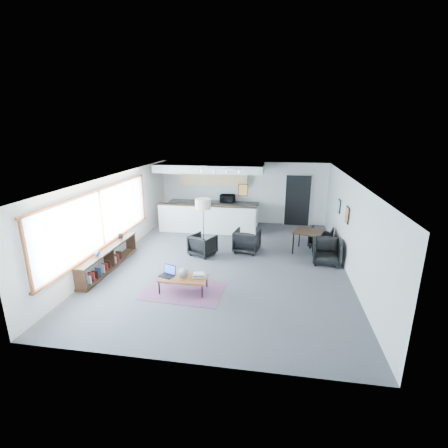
% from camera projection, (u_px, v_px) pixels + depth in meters
% --- Properties ---
extents(room, '(7.02, 9.02, 2.62)m').
position_uv_depth(room, '(226.00, 222.00, 9.57)').
color(room, '#4C4C4E').
rests_on(room, ground).
extents(window, '(0.10, 5.95, 1.66)m').
position_uv_depth(window, '(101.00, 220.00, 9.21)').
color(window, '#8CBFFF').
rests_on(window, room).
extents(console, '(0.35, 3.00, 0.80)m').
position_uv_depth(console, '(108.00, 259.00, 9.37)').
color(console, '#331F12').
rests_on(console, floor).
extents(kitchenette, '(4.20, 1.96, 2.60)m').
position_uv_depth(kitchenette, '(212.00, 193.00, 13.24)').
color(kitchenette, white).
rests_on(kitchenette, floor).
extents(doorway, '(1.10, 0.12, 2.15)m').
position_uv_depth(doorway, '(297.00, 200.00, 13.46)').
color(doorway, black).
rests_on(doorway, room).
extents(track_light, '(1.60, 0.07, 0.15)m').
position_uv_depth(track_light, '(220.00, 170.00, 11.39)').
color(track_light, silver).
rests_on(track_light, room).
extents(wall_art_lower, '(0.03, 0.38, 0.48)m').
position_uv_depth(wall_art_lower, '(347.00, 215.00, 9.34)').
color(wall_art_lower, black).
rests_on(wall_art_lower, room).
extents(wall_art_upper, '(0.03, 0.34, 0.44)m').
position_uv_depth(wall_art_upper, '(339.00, 206.00, 10.59)').
color(wall_art_upper, black).
rests_on(wall_art_upper, room).
extents(kilim_rug, '(2.05, 1.45, 0.01)m').
position_uv_depth(kilim_rug, '(184.00, 291.00, 8.21)').
color(kilim_rug, '#643652').
rests_on(kilim_rug, floor).
extents(coffee_table, '(1.18, 0.63, 0.38)m').
position_uv_depth(coffee_table, '(183.00, 278.00, 8.11)').
color(coffee_table, brown).
rests_on(coffee_table, floor).
extents(laptop, '(0.44, 0.40, 0.26)m').
position_uv_depth(laptop, '(168.00, 273.00, 8.18)').
color(laptop, black).
rests_on(laptop, coffee_table).
extents(ceramic_pot, '(0.26, 0.26, 0.26)m').
position_uv_depth(ceramic_pot, '(183.00, 273.00, 8.00)').
color(ceramic_pot, gray).
rests_on(ceramic_pot, coffee_table).
extents(book_stack, '(0.35, 0.31, 0.10)m').
position_uv_depth(book_stack, '(199.00, 275.00, 8.11)').
color(book_stack, silver).
rests_on(book_stack, coffee_table).
extents(coaster, '(0.11, 0.11, 0.01)m').
position_uv_depth(coaster, '(187.00, 281.00, 7.91)').
color(coaster, '#E5590C').
rests_on(coaster, coffee_table).
extents(armchair_left, '(0.93, 0.91, 0.74)m').
position_uv_depth(armchair_left, '(203.00, 244.00, 10.43)').
color(armchair_left, black).
rests_on(armchair_left, floor).
extents(armchair_right, '(0.90, 0.86, 0.81)m').
position_uv_depth(armchair_right, '(247.00, 240.00, 10.70)').
color(armchair_right, black).
rests_on(armchair_right, floor).
extents(floor_lamp, '(0.59, 0.59, 1.77)m').
position_uv_depth(floor_lamp, '(203.00, 206.00, 10.46)').
color(floor_lamp, black).
rests_on(floor_lamp, floor).
extents(dining_table, '(1.09, 1.09, 0.73)m').
position_uv_depth(dining_table, '(309.00, 233.00, 10.57)').
color(dining_table, '#331F12').
rests_on(dining_table, floor).
extents(dining_chair_near, '(0.73, 0.68, 0.71)m').
position_uv_depth(dining_chair_near, '(327.00, 252.00, 9.80)').
color(dining_chair_near, black).
rests_on(dining_chair_near, floor).
extents(dining_chair_far, '(0.76, 0.74, 0.64)m').
position_uv_depth(dining_chair_far, '(321.00, 238.00, 11.13)').
color(dining_chair_far, black).
rests_on(dining_chair_far, floor).
extents(microwave, '(0.61, 0.37, 0.40)m').
position_uv_depth(microwave, '(227.00, 198.00, 13.64)').
color(microwave, black).
rests_on(microwave, kitchenette).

